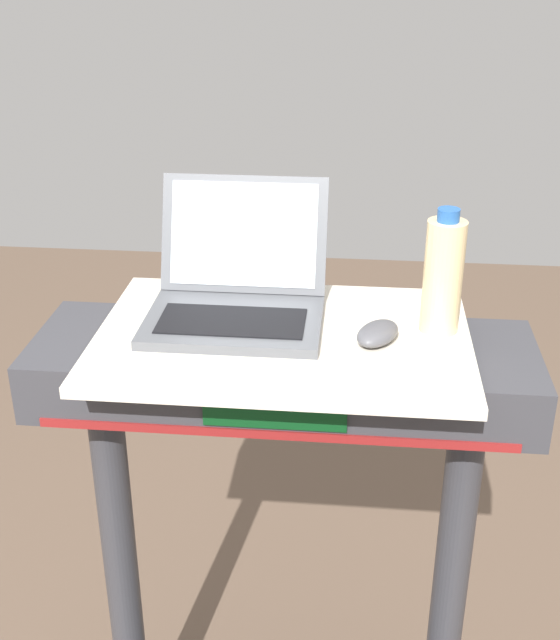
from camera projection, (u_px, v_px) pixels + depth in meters
desk_board at (283, 338)px, 1.46m from camera, size 0.66×0.45×0.02m
laptop at (237, 292)px, 1.51m from camera, size 0.31×0.31×0.23m
computer_mouse at (378, 333)px, 1.42m from camera, size 0.10×0.12×0.03m
water_bottle at (443, 275)px, 1.43m from camera, size 0.07×0.07×0.22m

